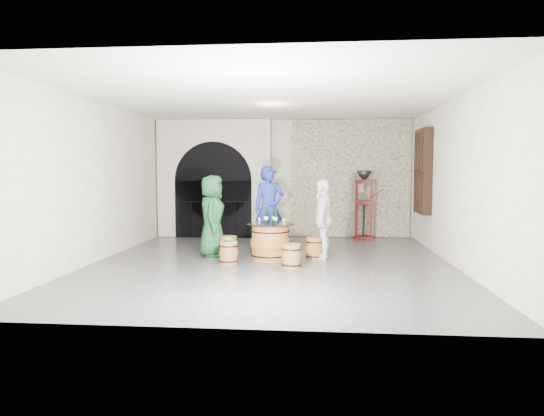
# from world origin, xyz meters

# --- Properties ---
(ground) EXTENTS (8.00, 8.00, 0.00)m
(ground) POSITION_xyz_m (0.00, 0.00, 0.00)
(ground) COLOR #2B2B2D
(ground) RESTS_ON ground
(wall_back) EXTENTS (8.00, 0.00, 8.00)m
(wall_back) POSITION_xyz_m (0.00, 4.00, 1.60)
(wall_back) COLOR beige
(wall_back) RESTS_ON ground
(wall_front) EXTENTS (8.00, 0.00, 8.00)m
(wall_front) POSITION_xyz_m (0.00, -4.00, 1.60)
(wall_front) COLOR beige
(wall_front) RESTS_ON ground
(wall_left) EXTENTS (0.00, 8.00, 8.00)m
(wall_left) POSITION_xyz_m (-3.50, 0.00, 1.60)
(wall_left) COLOR beige
(wall_left) RESTS_ON ground
(wall_right) EXTENTS (0.00, 8.00, 8.00)m
(wall_right) POSITION_xyz_m (3.50, 0.00, 1.60)
(wall_right) COLOR beige
(wall_right) RESTS_ON ground
(ceiling) EXTENTS (8.00, 8.00, 0.00)m
(ceiling) POSITION_xyz_m (0.00, 0.00, 3.20)
(ceiling) COLOR beige
(ceiling) RESTS_ON wall_back
(stone_facing_panel) EXTENTS (3.20, 0.12, 3.18)m
(stone_facing_panel) POSITION_xyz_m (1.80, 3.94, 1.60)
(stone_facing_panel) COLOR #B1A88D
(stone_facing_panel) RESTS_ON ground
(arched_opening) EXTENTS (3.10, 0.60, 3.19)m
(arched_opening) POSITION_xyz_m (-1.90, 3.74, 1.58)
(arched_opening) COLOR beige
(arched_opening) RESTS_ON ground
(shuttered_window) EXTENTS (0.23, 1.10, 2.00)m
(shuttered_window) POSITION_xyz_m (3.38, 2.40, 1.80)
(shuttered_window) COLOR black
(shuttered_window) RESTS_ON wall_right
(barrel_table) EXTENTS (0.97, 0.97, 0.75)m
(barrel_table) POSITION_xyz_m (-0.06, 0.35, 0.37)
(barrel_table) COLOR #925D2A
(barrel_table) RESTS_ON ground
(barrel_stool_left) EXTENTS (0.38, 0.38, 0.45)m
(barrel_stool_left) POSITION_xyz_m (-0.95, 0.55, 0.22)
(barrel_stool_left) COLOR #925D2A
(barrel_stool_left) RESTS_ON ground
(barrel_stool_far) EXTENTS (0.38, 0.38, 0.45)m
(barrel_stool_far) POSITION_xyz_m (-0.16, 1.27, 0.22)
(barrel_stool_far) COLOR #925D2A
(barrel_stool_far) RESTS_ON ground
(barrel_stool_right) EXTENTS (0.38, 0.38, 0.45)m
(barrel_stool_right) POSITION_xyz_m (0.85, 0.54, 0.22)
(barrel_stool_right) COLOR #925D2A
(barrel_stool_right) RESTS_ON ground
(barrel_stool_near_right) EXTENTS (0.38, 0.38, 0.45)m
(barrel_stool_near_right) POSITION_xyz_m (0.42, -0.43, 0.22)
(barrel_stool_near_right) COLOR #925D2A
(barrel_stool_near_right) RESTS_ON ground
(barrel_stool_near_left) EXTENTS (0.38, 0.38, 0.45)m
(barrel_stool_near_left) POSITION_xyz_m (-0.82, -0.15, 0.22)
(barrel_stool_near_left) COLOR #925D2A
(barrel_stool_near_left) RESTS_ON ground
(green_cap) EXTENTS (0.23, 0.18, 0.10)m
(green_cap) POSITION_xyz_m (-0.82, -0.15, 0.49)
(green_cap) COLOR #0C8B2A
(green_cap) RESTS_ON barrel_stool_near_left
(person_green) EXTENTS (0.62, 0.89, 1.72)m
(person_green) POSITION_xyz_m (-1.31, 0.63, 0.86)
(person_green) COLOR #124220
(person_green) RESTS_ON ground
(person_blue) EXTENTS (0.81, 0.66, 1.93)m
(person_blue) POSITION_xyz_m (-0.18, 1.42, 0.96)
(person_blue) COLOR navy
(person_blue) RESTS_ON ground
(person_white) EXTENTS (0.53, 1.01, 1.64)m
(person_white) POSITION_xyz_m (1.02, 0.57, 0.82)
(person_white) COLOR white
(person_white) RESTS_ON ground
(wine_bottle_left) EXTENTS (0.08, 0.08, 0.32)m
(wine_bottle_left) POSITION_xyz_m (-0.14, 0.38, 0.88)
(wine_bottle_left) COLOR black
(wine_bottle_left) RESTS_ON barrel_table
(wine_bottle_center) EXTENTS (0.08, 0.08, 0.32)m
(wine_bottle_center) POSITION_xyz_m (0.06, 0.31, 0.88)
(wine_bottle_center) COLOR black
(wine_bottle_center) RESTS_ON barrel_table
(wine_bottle_right) EXTENTS (0.08, 0.08, 0.32)m
(wine_bottle_right) POSITION_xyz_m (0.01, 0.49, 0.88)
(wine_bottle_right) COLOR black
(wine_bottle_right) RESTS_ON barrel_table
(tasting_glass_a) EXTENTS (0.05, 0.05, 0.10)m
(tasting_glass_a) POSITION_xyz_m (-0.27, 0.31, 0.80)
(tasting_glass_a) COLOR #C16125
(tasting_glass_a) RESTS_ON barrel_table
(tasting_glass_b) EXTENTS (0.05, 0.05, 0.10)m
(tasting_glass_b) POSITION_xyz_m (0.25, 0.33, 0.80)
(tasting_glass_b) COLOR #C16125
(tasting_glass_b) RESTS_ON barrel_table
(tasting_glass_c) EXTENTS (0.05, 0.05, 0.10)m
(tasting_glass_c) POSITION_xyz_m (-0.14, 0.61, 0.80)
(tasting_glass_c) COLOR #C16125
(tasting_glass_c) RESTS_ON barrel_table
(tasting_glass_d) EXTENTS (0.05, 0.05, 0.10)m
(tasting_glass_d) POSITION_xyz_m (0.06, 0.64, 0.80)
(tasting_glass_d) COLOR #C16125
(tasting_glass_d) RESTS_ON barrel_table
(tasting_glass_e) EXTENTS (0.05, 0.05, 0.10)m
(tasting_glass_e) POSITION_xyz_m (0.22, 0.29, 0.80)
(tasting_glass_e) COLOR #C16125
(tasting_glass_e) RESTS_ON barrel_table
(tasting_glass_f) EXTENTS (0.05, 0.05, 0.10)m
(tasting_glass_f) POSITION_xyz_m (-0.30, 0.52, 0.80)
(tasting_glass_f) COLOR #C16125
(tasting_glass_f) RESTS_ON barrel_table
(side_barrel) EXTENTS (0.48, 0.48, 0.64)m
(side_barrel) POSITION_xyz_m (-0.34, 2.86, 0.32)
(side_barrel) COLOR #925D2A
(side_barrel) RESTS_ON ground
(corking_press) EXTENTS (0.76, 0.48, 1.82)m
(corking_press) POSITION_xyz_m (2.13, 3.50, 1.06)
(corking_press) COLOR #4A0F0C
(corking_press) RESTS_ON ground
(control_box) EXTENTS (0.18, 0.10, 0.22)m
(control_box) POSITION_xyz_m (2.05, 3.86, 1.35)
(control_box) COLOR silver
(control_box) RESTS_ON wall_back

